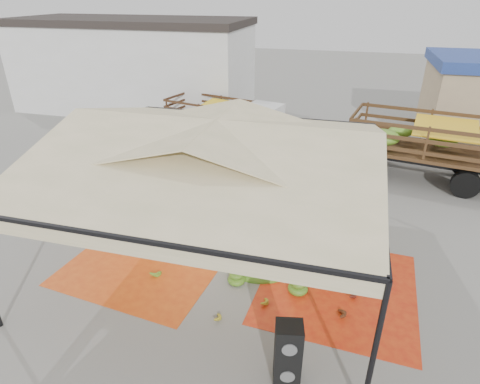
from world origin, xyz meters
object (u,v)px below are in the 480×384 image
(banana_heap, at_px, (281,229))
(speaker_stack, at_px, (288,354))
(truck_right, at_px, (463,145))
(vendor, at_px, (270,158))
(truck_left, at_px, (227,116))

(banana_heap, bearing_deg, speaker_stack, -78.40)
(truck_right, bearing_deg, vendor, -157.54)
(banana_heap, height_order, truck_left, truck_left)
(banana_heap, height_order, vendor, vendor)
(speaker_stack, height_order, truck_right, truck_right)
(truck_left, bearing_deg, speaker_stack, -53.79)
(banana_heap, relative_size, vendor, 2.94)
(vendor, distance_m, truck_left, 5.07)
(vendor, xyz_separation_m, truck_left, (-2.99, 4.08, 0.32))
(vendor, bearing_deg, truck_left, -43.96)
(banana_heap, distance_m, vendor, 4.72)
(speaker_stack, height_order, truck_left, truck_left)
(speaker_stack, bearing_deg, truck_right, 53.39)
(vendor, bearing_deg, banana_heap, 114.98)
(truck_right, bearing_deg, banana_heap, -123.71)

